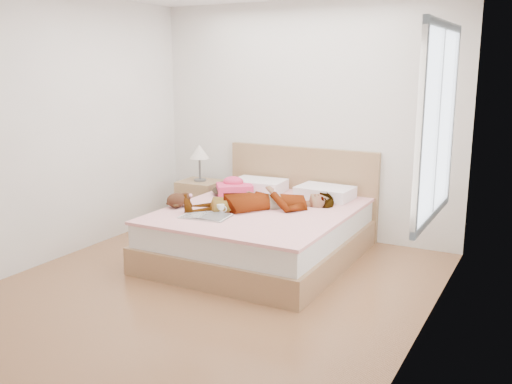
% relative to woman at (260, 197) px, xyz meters
% --- Properties ---
extents(ground, '(4.00, 4.00, 0.00)m').
position_rel_woman_xyz_m(ground, '(0.02, -0.98, -0.62)').
color(ground, '#54331A').
rests_on(ground, ground).
extents(woman, '(1.59, 1.37, 0.21)m').
position_rel_woman_xyz_m(woman, '(0.00, 0.00, 0.00)').
color(woman, white).
rests_on(woman, bed).
extents(hair, '(0.52, 0.61, 0.08)m').
position_rel_woman_xyz_m(hair, '(-0.57, 0.45, -0.06)').
color(hair, black).
rests_on(hair, bed).
extents(phone, '(0.08, 0.09, 0.05)m').
position_rel_woman_xyz_m(phone, '(-0.50, 0.40, 0.06)').
color(phone, silver).
rests_on(phone, bed).
extents(room_shell, '(4.00, 4.00, 4.00)m').
position_rel_woman_xyz_m(room_shell, '(1.79, -0.68, 0.88)').
color(room_shell, white).
rests_on(room_shell, ground).
extents(bed, '(1.80, 2.08, 1.00)m').
position_rel_woman_xyz_m(bed, '(0.02, 0.06, -0.34)').
color(bed, '#8F6442').
rests_on(bed, ground).
extents(towel, '(0.49, 0.47, 0.20)m').
position_rel_woman_xyz_m(towel, '(-0.53, 0.38, -0.03)').
color(towel, '#F74372').
rests_on(towel, bed).
extents(magazine, '(0.48, 0.35, 0.03)m').
position_rel_woman_xyz_m(magazine, '(-0.29, -0.55, -0.10)').
color(magazine, silver).
rests_on(magazine, bed).
extents(coffee_mug, '(0.11, 0.08, 0.09)m').
position_rel_woman_xyz_m(coffee_mug, '(-0.24, -0.36, -0.06)').
color(coffee_mug, white).
rests_on(coffee_mug, bed).
extents(plush_toy, '(0.23, 0.29, 0.15)m').
position_rel_woman_xyz_m(plush_toy, '(-0.74, -0.37, -0.03)').
color(plush_toy, black).
rests_on(plush_toy, bed).
extents(nightstand, '(0.48, 0.43, 1.00)m').
position_rel_woman_xyz_m(nightstand, '(-1.12, 0.60, -0.28)').
color(nightstand, olive).
rests_on(nightstand, ground).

